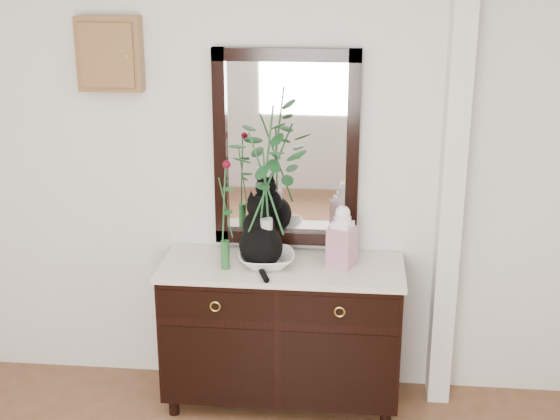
# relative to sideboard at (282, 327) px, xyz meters

# --- Properties ---
(wall_back) EXTENTS (3.60, 0.04, 2.70)m
(wall_back) POSITION_rel_sideboard_xyz_m (-0.10, 0.25, 0.88)
(wall_back) COLOR white
(wall_back) RESTS_ON ground
(pilaster) EXTENTS (0.12, 0.20, 2.70)m
(pilaster) POSITION_rel_sideboard_xyz_m (0.90, 0.17, 0.88)
(pilaster) COLOR white
(pilaster) RESTS_ON ground
(sideboard) EXTENTS (1.33, 0.52, 0.82)m
(sideboard) POSITION_rel_sideboard_xyz_m (0.00, 0.00, 0.00)
(sideboard) COLOR black
(sideboard) RESTS_ON ground
(wall_mirror) EXTENTS (0.80, 0.06, 1.10)m
(wall_mirror) POSITION_rel_sideboard_xyz_m (-0.00, 0.24, 0.97)
(wall_mirror) COLOR black
(wall_mirror) RESTS_ON wall_back
(key_cabinet) EXTENTS (0.35, 0.10, 0.40)m
(key_cabinet) POSITION_rel_sideboard_xyz_m (-0.95, 0.21, 1.48)
(key_cabinet) COLOR brown
(key_cabinet) RESTS_ON wall_back
(cat) EXTENTS (0.36, 0.40, 0.38)m
(cat) POSITION_rel_sideboard_xyz_m (-0.11, -0.01, 0.57)
(cat) COLOR black
(cat) RESTS_ON sideboard
(lotus_bowl) EXTENTS (0.34, 0.34, 0.07)m
(lotus_bowl) POSITION_rel_sideboard_xyz_m (-0.08, -0.02, 0.41)
(lotus_bowl) COLOR white
(lotus_bowl) RESTS_ON sideboard
(vase_branches) EXTENTS (0.48, 0.48, 0.88)m
(vase_branches) POSITION_rel_sideboard_xyz_m (-0.08, -0.02, 0.84)
(vase_branches) COLOR silver
(vase_branches) RESTS_ON lotus_bowl
(bud_vase_rose) EXTENTS (0.10, 0.10, 0.61)m
(bud_vase_rose) POSITION_rel_sideboard_xyz_m (-0.30, -0.08, 0.68)
(bud_vase_rose) COLOR #28652F
(bud_vase_rose) RESTS_ON sideboard
(ginger_jar) EXTENTS (0.17, 0.17, 0.35)m
(ginger_jar) POSITION_rel_sideboard_xyz_m (0.32, 0.02, 0.55)
(ginger_jar) COLOR white
(ginger_jar) RESTS_ON sideboard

